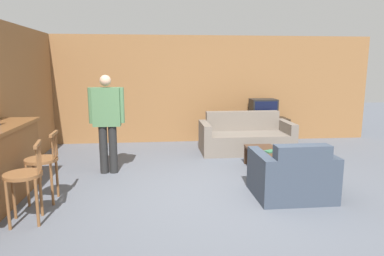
{
  "coord_description": "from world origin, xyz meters",
  "views": [
    {
      "loc": [
        -0.68,
        -4.68,
        1.87
      ],
      "look_at": [
        -0.11,
        0.9,
        0.85
      ],
      "focal_mm": 32.0,
      "sensor_mm": 36.0,
      "label": 1
    }
  ],
  "objects_px": {
    "armchair_near": "(292,177)",
    "coffee_table": "(264,153)",
    "book_on_table": "(270,151)",
    "person_by_window": "(107,119)",
    "tv": "(263,109)",
    "bar_chair_mid": "(43,164)",
    "couch_far": "(245,138)",
    "bar_chair_near": "(25,179)",
    "tv_unit": "(262,130)"
  },
  "relations": [
    {
      "from": "armchair_near",
      "to": "tv",
      "type": "bearing_deg",
      "value": 79.41
    },
    {
      "from": "book_on_table",
      "to": "person_by_window",
      "type": "height_order",
      "value": "person_by_window"
    },
    {
      "from": "bar_chair_mid",
      "to": "armchair_near",
      "type": "bearing_deg",
      "value": -3.07
    },
    {
      "from": "couch_far",
      "to": "armchair_near",
      "type": "distance_m",
      "value": 2.7
    },
    {
      "from": "couch_far",
      "to": "book_on_table",
      "type": "xyz_separation_m",
      "value": [
        0.04,
        -1.56,
        0.09
      ]
    },
    {
      "from": "armchair_near",
      "to": "bar_chair_near",
      "type": "bearing_deg",
      "value": -172.35
    },
    {
      "from": "couch_far",
      "to": "tv",
      "type": "bearing_deg",
      "value": 51.7
    },
    {
      "from": "bar_chair_near",
      "to": "armchair_near",
      "type": "height_order",
      "value": "bar_chair_near"
    },
    {
      "from": "coffee_table",
      "to": "tv_unit",
      "type": "distance_m",
      "value": 2.31
    },
    {
      "from": "bar_chair_near",
      "to": "coffee_table",
      "type": "height_order",
      "value": "bar_chair_near"
    },
    {
      "from": "tv",
      "to": "person_by_window",
      "type": "bearing_deg",
      "value": -148.79
    },
    {
      "from": "armchair_near",
      "to": "book_on_table",
      "type": "relative_size",
      "value": 4.71
    },
    {
      "from": "armchair_near",
      "to": "tv",
      "type": "height_order",
      "value": "tv"
    },
    {
      "from": "bar_chair_mid",
      "to": "armchair_near",
      "type": "relative_size",
      "value": 0.92
    },
    {
      "from": "coffee_table",
      "to": "bar_chair_near",
      "type": "bearing_deg",
      "value": -153.13
    },
    {
      "from": "tv",
      "to": "book_on_table",
      "type": "height_order",
      "value": "tv"
    },
    {
      "from": "bar_chair_near",
      "to": "tv",
      "type": "bearing_deg",
      "value": 43.84
    },
    {
      "from": "coffee_table",
      "to": "couch_far",
      "type": "bearing_deg",
      "value": 89.63
    },
    {
      "from": "bar_chair_near",
      "to": "coffee_table",
      "type": "bearing_deg",
      "value": 26.87
    },
    {
      "from": "bar_chair_near",
      "to": "bar_chair_mid",
      "type": "bearing_deg",
      "value": 89.98
    },
    {
      "from": "tv_unit",
      "to": "couch_far",
      "type": "bearing_deg",
      "value": -128.19
    },
    {
      "from": "person_by_window",
      "to": "tv",
      "type": "bearing_deg",
      "value": 31.21
    },
    {
      "from": "bar_chair_mid",
      "to": "couch_far",
      "type": "relative_size",
      "value": 0.49
    },
    {
      "from": "bar_chair_mid",
      "to": "couch_far",
      "type": "height_order",
      "value": "bar_chair_mid"
    },
    {
      "from": "couch_far",
      "to": "tv_unit",
      "type": "height_order",
      "value": "couch_far"
    },
    {
      "from": "coffee_table",
      "to": "book_on_table",
      "type": "xyz_separation_m",
      "value": [
        0.05,
        -0.16,
        0.07
      ]
    },
    {
      "from": "tv",
      "to": "book_on_table",
      "type": "relative_size",
      "value": 2.72
    },
    {
      "from": "coffee_table",
      "to": "person_by_window",
      "type": "relative_size",
      "value": 0.55
    },
    {
      "from": "coffee_table",
      "to": "tv",
      "type": "relative_size",
      "value": 1.55
    },
    {
      "from": "couch_far",
      "to": "person_by_window",
      "type": "height_order",
      "value": "person_by_window"
    },
    {
      "from": "tv",
      "to": "tv_unit",
      "type": "bearing_deg",
      "value": 90.0
    },
    {
      "from": "armchair_near",
      "to": "coffee_table",
      "type": "distance_m",
      "value": 1.3
    },
    {
      "from": "coffee_table",
      "to": "tv",
      "type": "xyz_separation_m",
      "value": [
        0.65,
        2.21,
        0.53
      ]
    },
    {
      "from": "armchair_near",
      "to": "person_by_window",
      "type": "bearing_deg",
      "value": 152.72
    },
    {
      "from": "coffee_table",
      "to": "tv",
      "type": "bearing_deg",
      "value": 73.62
    },
    {
      "from": "bar_chair_near",
      "to": "couch_far",
      "type": "relative_size",
      "value": 0.49
    },
    {
      "from": "tv_unit",
      "to": "book_on_table",
      "type": "bearing_deg",
      "value": -104.24
    },
    {
      "from": "tv",
      "to": "armchair_near",
      "type": "bearing_deg",
      "value": -100.59
    },
    {
      "from": "tv_unit",
      "to": "book_on_table",
      "type": "relative_size",
      "value": 5.31
    },
    {
      "from": "bar_chair_mid",
      "to": "tv_unit",
      "type": "xyz_separation_m",
      "value": [
        4.15,
        3.33,
        -0.24
      ]
    },
    {
      "from": "tv",
      "to": "coffee_table",
      "type": "bearing_deg",
      "value": -106.38
    },
    {
      "from": "book_on_table",
      "to": "person_by_window",
      "type": "bearing_deg",
      "value": 174.13
    },
    {
      "from": "book_on_table",
      "to": "tv",
      "type": "bearing_deg",
      "value": 75.74
    },
    {
      "from": "bar_chair_near",
      "to": "book_on_table",
      "type": "relative_size",
      "value": 4.33
    },
    {
      "from": "bar_chair_mid",
      "to": "couch_far",
      "type": "distance_m",
      "value": 4.32
    },
    {
      "from": "tv",
      "to": "book_on_table",
      "type": "distance_m",
      "value": 2.49
    },
    {
      "from": "couch_far",
      "to": "coffee_table",
      "type": "distance_m",
      "value": 1.4
    },
    {
      "from": "armchair_near",
      "to": "tv",
      "type": "xyz_separation_m",
      "value": [
        0.66,
        3.51,
        0.54
      ]
    },
    {
      "from": "armchair_near",
      "to": "book_on_table",
      "type": "bearing_deg",
      "value": 87.3
    },
    {
      "from": "bar_chair_mid",
      "to": "couch_far",
      "type": "xyz_separation_m",
      "value": [
        3.51,
        2.52,
        -0.24
      ]
    }
  ]
}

